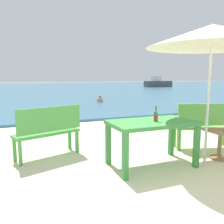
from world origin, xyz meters
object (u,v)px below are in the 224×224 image
(patio_umbrella, at_px, (212,36))
(side_table_wood, at_px, (220,140))
(picnic_table_green, at_px, (152,128))
(bench_green_left, at_px, (48,129))
(beer_bottle_amber, at_px, (156,116))
(swimmer_person, at_px, (100,99))
(bench_green_right, at_px, (205,123))
(boat_cargo_ship, at_px, (158,83))

(patio_umbrella, xyz_separation_m, side_table_wood, (0.40, 0.07, -1.76))
(picnic_table_green, xyz_separation_m, bench_green_left, (-1.53, 1.03, -0.11))
(picnic_table_green, distance_m, beer_bottle_amber, 0.21)
(picnic_table_green, bearing_deg, side_table_wood, -7.74)
(beer_bottle_amber, height_order, swimmer_person, beer_bottle_amber)
(beer_bottle_amber, distance_m, bench_green_right, 1.55)
(side_table_wood, bearing_deg, bench_green_right, 73.64)
(bench_green_right, bearing_deg, picnic_table_green, -165.02)
(picnic_table_green, height_order, swimmer_person, picnic_table_green)
(bench_green_right, xyz_separation_m, swimmer_person, (0.73, 8.67, -0.30))
(picnic_table_green, bearing_deg, boat_cargo_ship, 57.06)
(picnic_table_green, bearing_deg, patio_umbrella, -15.43)
(side_table_wood, bearing_deg, bench_green_left, 156.92)
(patio_umbrella, height_order, boat_cargo_ship, patio_umbrella)
(picnic_table_green, distance_m, bench_green_right, 1.54)
(swimmer_person, relative_size, boat_cargo_ship, 0.10)
(side_table_wood, relative_size, boat_cargo_ship, 0.14)
(beer_bottle_amber, height_order, boat_cargo_ship, boat_cargo_ship)
(picnic_table_green, height_order, bench_green_left, bench_green_left)
(beer_bottle_amber, bearing_deg, bench_green_right, 17.30)
(side_table_wood, relative_size, bench_green_left, 0.43)
(picnic_table_green, height_order, patio_umbrella, patio_umbrella)
(bench_green_left, distance_m, bench_green_right, 3.08)
(patio_umbrella, distance_m, swimmer_person, 9.59)
(bench_green_right, relative_size, swimmer_person, 3.06)
(beer_bottle_amber, relative_size, swimmer_person, 0.65)
(beer_bottle_amber, height_order, patio_umbrella, patio_umbrella)
(picnic_table_green, relative_size, patio_umbrella, 0.61)
(beer_bottle_amber, xyz_separation_m, swimmer_person, (2.18, 9.12, -0.61))
(bench_green_left, relative_size, swimmer_person, 3.05)
(picnic_table_green, distance_m, patio_umbrella, 1.75)
(swimmer_person, xyz_separation_m, boat_cargo_ship, (13.66, 15.43, 0.35))
(swimmer_person, bearing_deg, beer_bottle_amber, -103.43)
(patio_umbrella, xyz_separation_m, swimmer_person, (1.30, 9.31, -1.88))
(picnic_table_green, relative_size, side_table_wood, 2.59)
(side_table_wood, bearing_deg, boat_cargo_ship, 59.46)
(bench_green_left, height_order, swimmer_person, bench_green_left)
(bench_green_right, distance_m, swimmer_person, 8.70)
(bench_green_right, height_order, boat_cargo_ship, boat_cargo_ship)
(side_table_wood, distance_m, swimmer_person, 9.29)
(boat_cargo_ship, bearing_deg, side_table_wood, -120.54)
(patio_umbrella, bearing_deg, bench_green_left, 152.26)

